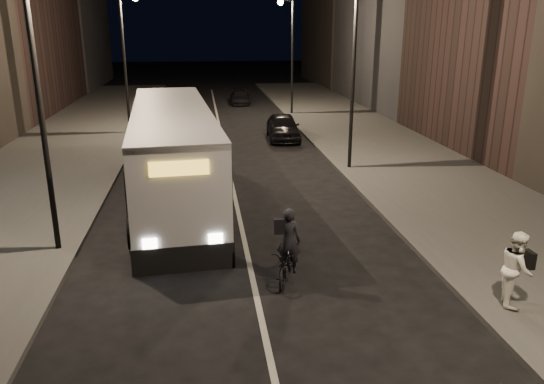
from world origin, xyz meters
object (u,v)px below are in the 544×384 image
object	(u,v)px
cyclist_on_bicycle	(287,257)
car_far	(240,97)
streetlight_right_far	(289,41)
car_near	(283,127)
streetlight_right_mid	(348,53)
car_mid	(169,103)
streetlight_left_near	(46,70)
city_bus	(173,150)
pedestrian_woman	(516,268)
streetlight_left_far	(128,45)

from	to	relation	value
cyclist_on_bicycle	car_far	world-z (taller)	cyclist_on_bicycle
streetlight_right_far	car_near	size ratio (longest dim) A/B	1.82
streetlight_right_mid	cyclist_on_bicycle	size ratio (longest dim) A/B	3.84
streetlight_right_far	car_mid	size ratio (longest dim) A/B	1.84
streetlight_left_near	city_bus	bearing A→B (deg)	57.67
streetlight_left_near	pedestrian_woman	world-z (taller)	streetlight_left_near
car_near	car_mid	distance (m)	13.19
streetlight_right_far	streetlight_left_near	distance (m)	26.26
streetlight_left_near	city_bus	xyz separation A→B (m)	(3.01, 4.76, -3.41)
streetlight_right_mid	city_bus	world-z (taller)	streetlight_right_mid
streetlight_right_far	cyclist_on_bicycle	bearing A→B (deg)	-99.39
city_bus	pedestrian_woman	xyz separation A→B (m)	(8.33, -9.67, -0.87)
car_mid	car_far	bearing A→B (deg)	-137.52
streetlight_right_mid	streetlight_left_far	distance (m)	14.62
streetlight_right_far	streetlight_left_near	xyz separation A→B (m)	(-10.66, -24.00, 0.00)
streetlight_left_near	car_near	size ratio (longest dim) A/B	1.82
pedestrian_woman	car_mid	world-z (taller)	pedestrian_woman
streetlight_left_near	streetlight_left_far	size ratio (longest dim) A/B	1.00
streetlight_right_mid	car_near	size ratio (longest dim) A/B	1.82
streetlight_left_far	cyclist_on_bicycle	world-z (taller)	streetlight_left_far
streetlight_right_far	cyclist_on_bicycle	size ratio (longest dim) A/B	3.84
car_near	car_far	distance (m)	15.21
car_mid	car_far	world-z (taller)	car_mid
streetlight_left_far	pedestrian_woman	bearing A→B (deg)	-63.66
streetlight_left_near	car_mid	distance (m)	26.84
streetlight_left_far	car_far	distance (m)	15.34
streetlight_right_far	car_far	xyz separation A→B (m)	(-3.13, 6.47, -4.79)
streetlight_left_far	pedestrian_woman	xyz separation A→B (m)	(11.34, -22.91, -4.28)
streetlight_right_far	car_far	size ratio (longest dim) A/B	2.07
streetlight_left_near	streetlight_left_far	xyz separation A→B (m)	(0.00, 18.00, 0.00)
streetlight_left_near	car_far	world-z (taller)	streetlight_left_near
streetlight_left_near	car_mid	world-z (taller)	streetlight_left_near
streetlight_left_far	city_bus	world-z (taller)	streetlight_left_far
city_bus	cyclist_on_bicycle	xyz separation A→B (m)	(3.22, -7.52, -1.24)
streetlight_left_far	car_mid	size ratio (longest dim) A/B	1.84
streetlight_right_far	city_bus	size ratio (longest dim) A/B	0.60
city_bus	car_mid	distance (m)	21.69
city_bus	car_near	distance (m)	12.16
cyclist_on_bicycle	car_mid	xyz separation A→B (m)	(-4.51, 29.14, 0.02)
car_mid	streetlight_right_mid	bearing A→B (deg)	123.23
streetlight_right_far	pedestrian_woman	world-z (taller)	streetlight_right_far
streetlight_right_mid	car_far	world-z (taller)	streetlight_right_mid
streetlight_right_mid	pedestrian_woman	size ratio (longest dim) A/B	4.43
cyclist_on_bicycle	streetlight_right_far	bearing A→B (deg)	99.95
streetlight_right_mid	car_mid	size ratio (longest dim) A/B	1.84
streetlight_left_near	car_far	bearing A→B (deg)	76.11
streetlight_left_near	city_bus	world-z (taller)	streetlight_left_near
streetlight_right_mid	streetlight_left_far	size ratio (longest dim) A/B	1.00
cyclist_on_bicycle	car_near	xyz separation A→B (m)	(2.68, 18.08, 0.05)
streetlight_right_mid	car_far	distance (m)	23.19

